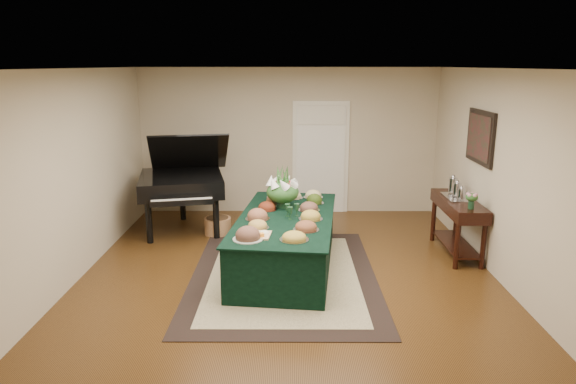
{
  "coord_description": "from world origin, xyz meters",
  "views": [
    {
      "loc": [
        0.02,
        -6.51,
        2.75
      ],
      "look_at": [
        0.0,
        0.3,
        1.05
      ],
      "focal_mm": 32.0,
      "sensor_mm": 36.0,
      "label": 1
    }
  ],
  "objects_px": {
    "mahogany_sideboard": "(458,212)",
    "buffet_table": "(286,241)",
    "grand_piano": "(182,183)",
    "floral_centerpiece": "(283,188)"
  },
  "relations": [
    {
      "from": "buffet_table",
      "to": "mahogany_sideboard",
      "type": "height_order",
      "value": "mahogany_sideboard"
    },
    {
      "from": "floral_centerpiece",
      "to": "mahogany_sideboard",
      "type": "distance_m",
      "value": 2.6
    },
    {
      "from": "buffet_table",
      "to": "grand_piano",
      "type": "distance_m",
      "value": 2.43
    },
    {
      "from": "mahogany_sideboard",
      "to": "floral_centerpiece",
      "type": "bearing_deg",
      "value": -178.95
    },
    {
      "from": "floral_centerpiece",
      "to": "mahogany_sideboard",
      "type": "relative_size",
      "value": 0.35
    },
    {
      "from": "buffet_table",
      "to": "floral_centerpiece",
      "type": "relative_size",
      "value": 5.76
    },
    {
      "from": "buffet_table",
      "to": "grand_piano",
      "type": "xyz_separation_m",
      "value": [
        -1.75,
        1.62,
        0.46
      ]
    },
    {
      "from": "grand_piano",
      "to": "mahogany_sideboard",
      "type": "xyz_separation_m",
      "value": [
        4.27,
        -1.11,
        -0.18
      ]
    },
    {
      "from": "mahogany_sideboard",
      "to": "buffet_table",
      "type": "bearing_deg",
      "value": -168.51
    },
    {
      "from": "floral_centerpiece",
      "to": "grand_piano",
      "type": "bearing_deg",
      "value": 145.72
    }
  ]
}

